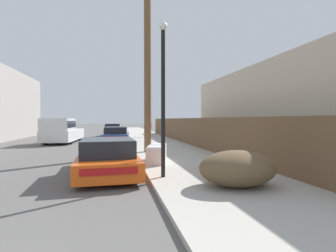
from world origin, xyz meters
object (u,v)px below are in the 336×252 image
(discarded_fridge, at_px, (157,153))
(car_parked_mid, at_px, (116,136))
(parked_sports_car_red, at_px, (107,158))
(car_parked_far, at_px, (112,130))
(pedestrian, at_px, (150,128))
(brush_pile, at_px, (237,168))
(pickup_truck, at_px, (62,131))
(street_lamp, at_px, (163,87))
(utility_pole, at_px, (148,62))

(discarded_fridge, xyz_separation_m, car_parked_mid, (-1.53, 9.78, 0.15))
(discarded_fridge, height_order, parked_sports_car_red, parked_sports_car_red)
(car_parked_far, relative_size, pedestrian, 2.53)
(parked_sports_car_red, height_order, pedestrian, pedestrian)
(parked_sports_car_red, relative_size, brush_pile, 2.28)
(pickup_truck, relative_size, street_lamp, 1.31)
(car_parked_mid, xyz_separation_m, pickup_truck, (-4.13, 1.25, 0.34))
(discarded_fridge, distance_m, car_parked_far, 18.35)
(discarded_fridge, height_order, pedestrian, pedestrian)
(discarded_fridge, relative_size, pedestrian, 1.11)
(discarded_fridge, relative_size, utility_pole, 0.21)
(parked_sports_car_red, relative_size, pedestrian, 2.59)
(brush_pile, distance_m, pedestrian, 19.44)
(car_parked_far, height_order, pedestrian, pedestrian)
(car_parked_mid, distance_m, brush_pile, 14.30)
(parked_sports_car_red, bearing_deg, discarded_fridge, 35.41)
(parked_sports_car_red, bearing_deg, car_parked_far, 87.28)
(street_lamp, xyz_separation_m, brush_pile, (1.65, -1.45, -2.19))
(discarded_fridge, xyz_separation_m, parked_sports_car_red, (-1.90, -1.49, 0.10))
(pedestrian, bearing_deg, pickup_truck, -150.55)
(pedestrian, bearing_deg, parked_sports_car_red, -102.26)
(utility_pole, xyz_separation_m, street_lamp, (-0.31, -6.16, -2.08))
(car_parked_mid, relative_size, car_parked_far, 1.00)
(pedestrian, bearing_deg, street_lamp, -96.31)
(parked_sports_car_red, distance_m, street_lamp, 3.04)
(utility_pole, height_order, pedestrian, utility_pole)
(car_parked_mid, bearing_deg, utility_pole, -72.44)
(car_parked_far, bearing_deg, pickup_truck, -117.92)
(pickup_truck, distance_m, brush_pile, 16.81)
(pickup_truck, distance_m, street_lamp, 14.94)
(car_parked_mid, height_order, pedestrian, pedestrian)
(car_parked_far, bearing_deg, brush_pile, -82.09)
(pedestrian, bearing_deg, car_parked_far, 140.15)
(discarded_fridge, relative_size, pickup_truck, 0.33)
(car_parked_far, height_order, pickup_truck, pickup_truck)
(car_parked_mid, distance_m, pickup_truck, 4.33)
(brush_pile, bearing_deg, parked_sports_car_red, 140.28)
(parked_sports_car_red, height_order, car_parked_far, car_parked_far)
(car_parked_far, xyz_separation_m, brush_pile, (3.30, -22.47, -0.07))
(utility_pole, distance_m, pedestrian, 12.54)
(car_parked_far, distance_m, pedestrian, 4.76)
(discarded_fridge, bearing_deg, pickup_truck, 132.15)
(parked_sports_car_red, distance_m, brush_pile, 4.27)
(discarded_fridge, bearing_deg, parked_sports_car_red, -126.84)
(discarded_fridge, bearing_deg, street_lamp, -80.32)
(brush_pile, bearing_deg, discarded_fridge, 108.24)
(utility_pole, xyz_separation_m, pedestrian, (1.68, 11.82, -3.83))
(utility_pole, bearing_deg, car_parked_mid, 103.91)
(brush_pile, height_order, pedestrian, pedestrian)
(brush_pile, bearing_deg, car_parked_mid, 101.79)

